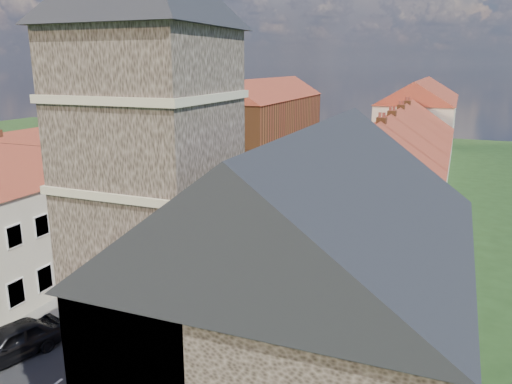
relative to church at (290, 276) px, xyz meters
The scene contains 21 objects.
road 28.87m from the church, 109.33° to the left, with size 7.00×90.00×0.02m, color black.
pavement_left 30.57m from the church, 117.29° to the left, with size 1.80×90.00×0.12m, color gray.
pavement_right 27.75m from the church, 100.53° to the left, with size 1.80×90.00×0.12m, color gray.
church is the anchor object (origin of this frame).
cottage_r_tudor 9.48m from the church, 90.57° to the left, with size 8.30×5.20×9.00m.
cottage_r_white_near 14.84m from the church, 90.23° to the left, with size 8.30×6.00×9.00m.
cottage_r_cream_mid 20.22m from the church, 90.17° to the left, with size 8.30×5.20×9.00m.
cottage_r_pink 25.61m from the church, 90.13° to the left, with size 8.30×6.00×9.00m.
cottage_r_white_far 31.00m from the church, 90.11° to the left, with size 8.30×5.20×9.00m.
cottage_r_cream_far 36.40m from the church, 90.09° to the left, with size 8.30×6.00×9.00m.
cottage_l_white 20.61m from the church, 155.20° to the left, with size 8.30×6.90×8.80m.
cottage_l_brick_mid 23.81m from the church, 141.73° to the left, with size 8.30×5.70×9.10m.
cottage_l_pink 27.78m from the church, 132.28° to the left, with size 8.30×6.30×8.80m.
block_right_far 51.68m from the church, 90.07° to the left, with size 8.30×24.20×10.50m.
block_left_far 50.27m from the church, 111.79° to the left, with size 8.30×24.20×10.50m.
lamppost 21.38m from the church, 128.30° to the left, with size 0.88×0.15×6.00m.
car_near 13.45m from the church, behind, with size 1.78×4.42×1.51m, color black.
car_mid 23.91m from the church, 118.96° to the left, with size 1.37×3.92×1.29m, color #93949A.
car_far 33.57m from the church, 112.27° to the left, with size 1.63×4.01×1.16m, color navy.
pedestrian_left 16.91m from the church, 148.38° to the left, with size 0.62×0.41×1.71m, color black.
pedestrian_right 13.80m from the church, 109.31° to the left, with size 0.78×0.61×1.61m, color black.
Camera 1 is at (13.72, -10.25, 12.22)m, focal length 35.00 mm.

